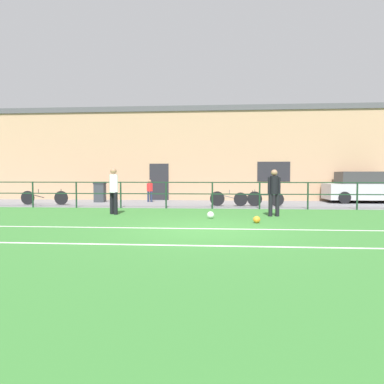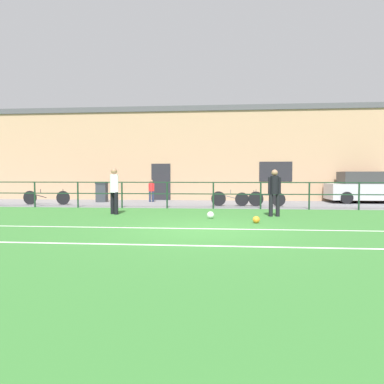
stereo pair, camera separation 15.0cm
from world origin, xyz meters
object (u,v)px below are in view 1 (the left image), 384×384
trash_bin_0 (100,192)px  soccer_ball_spare (211,215)px  player_goalkeeper (274,190)px  soccer_ball_match (257,220)px  parked_car_red (366,188)px  bicycle_parked_1 (259,199)px  bicycle_parked_2 (236,198)px  spectator_child (150,189)px  bicycle_parked_0 (44,198)px  player_striker (114,188)px

trash_bin_0 → soccer_ball_spare: bearing=-47.7°
player_goalkeeper → soccer_ball_match: (-0.77, -1.87, -0.82)m
player_goalkeeper → parked_car_red: size_ratio=0.39×
player_goalkeeper → bicycle_parked_1: bearing=86.1°
player_goalkeeper → parked_car_red: 8.72m
soccer_ball_match → bicycle_parked_2: (-0.39, 5.79, 0.27)m
soccer_ball_match → bicycle_parked_2: size_ratio=0.09×
soccer_ball_spare → trash_bin_0: 8.99m
spectator_child → bicycle_parked_2: 5.01m
soccer_ball_spare → bicycle_parked_1: 5.14m
parked_car_red → bicycle_parked_0: 16.18m
soccer_ball_spare → spectator_child: size_ratio=0.19×
soccer_ball_spare → bicycle_parked_1: size_ratio=0.10×
player_goalkeeper → soccer_ball_spare: 2.46m
soccer_ball_match → spectator_child: spectator_child is taller
bicycle_parked_0 → trash_bin_0: trash_bin_0 is taller
bicycle_parked_2 → trash_bin_0: trash_bin_0 is taller
player_goalkeeper → bicycle_parked_2: player_goalkeeper is taller
soccer_ball_spare → parked_car_red: parked_car_red is taller
player_goalkeeper → soccer_ball_spare: bearing=-165.8°
soccer_ball_spare → bicycle_parked_1: bearing=66.4°
soccer_ball_match → player_striker: bearing=157.5°
bicycle_parked_2 → trash_bin_0: 7.32m
spectator_child → parked_car_red: (11.26, 0.46, 0.09)m
bicycle_parked_1 → bicycle_parked_2: bicycle_parked_2 is taller
bicycle_parked_0 → bicycle_parked_1: (10.17, -0.00, -0.02)m
player_goalkeeper → bicycle_parked_2: bearing=100.9°
player_goalkeeper → spectator_child: 8.36m
soccer_ball_match → parked_car_red: parked_car_red is taller
player_goalkeeper → soccer_ball_match: size_ratio=7.61×
player_goalkeeper → bicycle_parked_2: size_ratio=0.68×
bicycle_parked_0 → soccer_ball_spare: bearing=-30.1°
player_goalkeeper → soccer_ball_match: 2.18m
bicycle_parked_0 → player_goalkeeper: bearing=-20.8°
soccer_ball_match → trash_bin_0: size_ratio=0.21×
player_striker → parked_car_red: bearing=69.7°
parked_car_red → bicycle_parked_1: (-5.77, -2.73, -0.43)m
soccer_ball_match → player_goalkeeper: bearing=67.5°
player_goalkeeper → spectator_child: (-5.62, 6.19, -0.23)m
bicycle_parked_2 → trash_bin_0: bearing=164.7°
parked_car_red → player_striker: bearing=-150.5°
player_striker → bicycle_parked_2: bearing=79.3°
spectator_child → bicycle_parked_0: bearing=34.2°
soccer_ball_match → spectator_child: (-4.85, 8.06, 0.58)m
player_goalkeeper → player_striker: player_striker is taller
soccer_ball_match → bicycle_parked_1: (0.65, 5.79, 0.24)m
soccer_ball_match → bicycle_parked_2: 5.81m
spectator_child → trash_bin_0: spectator_child is taller
player_goalkeeper → soccer_ball_spare: size_ratio=7.07×
trash_bin_0 → bicycle_parked_0: bearing=-136.9°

